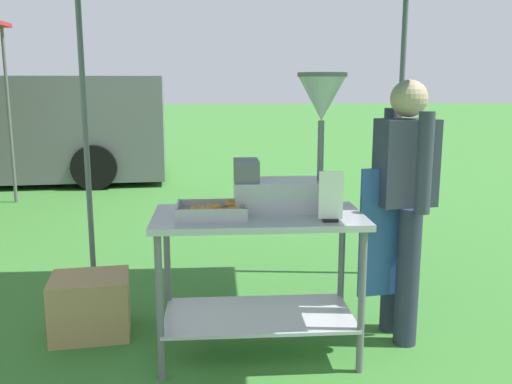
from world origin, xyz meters
The scene contains 7 objects.
ground_plane centered at (0.00, 6.00, 0.00)m, with size 70.00×70.00×0.00m, color #3D7F33.
donut_cart centered at (-0.08, 0.83, 0.62)m, with size 1.19×0.61×0.86m.
donut_tray centered at (-0.33, 0.79, 0.89)m, with size 0.39×0.30×0.07m.
donut_fryer centered at (0.14, 0.92, 1.17)m, with size 0.64×0.28×0.79m.
menu_sign centered at (0.29, 0.63, 0.98)m, with size 0.13×0.05×0.27m.
vendor centered at (0.82, 1.00, 0.90)m, with size 0.46×0.54×1.61m.
supply_crate centered at (-1.13, 1.18, 0.19)m, with size 0.53×0.45×0.39m.
Camera 1 is at (-0.31, -2.26, 1.59)m, focal length 39.26 mm.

